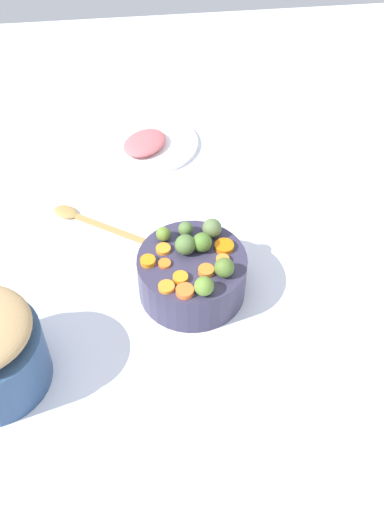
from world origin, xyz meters
The scene contains 21 objects.
tabletop centered at (0.00, 0.00, 0.01)m, with size 2.40×2.40×0.02m, color silver.
serving_bowl_carrots centered at (-0.03, -0.06, 0.07)m, with size 0.23×0.23×0.10m, color #35314A.
carrot_slice_0 centered at (0.03, -0.07, 0.12)m, with size 0.03×0.03×0.01m, color orange.
carrot_slice_1 centered at (-0.06, -0.11, 0.12)m, with size 0.03×0.03×0.01m, color orange.
carrot_slice_2 centered at (0.04, -0.03, 0.12)m, with size 0.04×0.04×0.01m, color orange.
carrot_slice_3 centered at (-0.09, -0.06, 0.12)m, with size 0.03×0.03×0.01m, color orange.
carrot_slice_4 centered at (-0.09, -0.13, 0.12)m, with size 0.03×0.03×0.01m, color orange.
carrot_slice_5 centered at (-0.09, -0.02, 0.12)m, with size 0.03×0.03×0.01m, color orange.
carrot_slice_6 centered at (-0.12, -0.06, 0.12)m, with size 0.03×0.03×0.01m, color orange.
carrot_slice_7 centered at (-0.06, -0.14, 0.12)m, with size 0.04×0.04×0.01m, color orange.
carrot_slice_8 centered at (-0.01, -0.09, 0.12)m, with size 0.03×0.03×0.01m, color orange.
brussels_sprout_0 centered at (-0.08, 0.01, 0.13)m, with size 0.03×0.03×0.03m, color olive.
brussels_sprout_1 centered at (-0.04, -0.03, 0.14)m, with size 0.04×0.04×0.04m, color #4F7036.
brussels_sprout_2 centered at (0.02, 0.01, 0.14)m, with size 0.04×0.04×0.04m, color #5A7141.
brussels_sprout_3 centered at (-0.01, -0.03, 0.14)m, with size 0.04×0.04×0.04m, color #4D762B.
brussels_sprout_4 centered at (0.03, -0.10, 0.14)m, with size 0.04×0.04×0.04m, color #50702B.
brussels_sprout_5 centered at (-0.04, 0.02, 0.13)m, with size 0.03×0.03×0.03m, color #517037.
brussels_sprout_6 centered at (-0.02, -0.14, 0.14)m, with size 0.04×0.04×0.04m, color olive.
wooden_spoon centered at (-0.25, 0.18, 0.03)m, with size 0.26×0.18×0.01m.
ham_plate centered at (-0.08, 0.46, 0.03)m, with size 0.25×0.25×0.01m, color white.
ham_slice_main centered at (-0.10, 0.44, 0.05)m, with size 0.13×0.10×0.03m, color #C86065.
Camera 1 is at (-0.13, -0.88, 1.03)m, focal length 42.83 mm.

